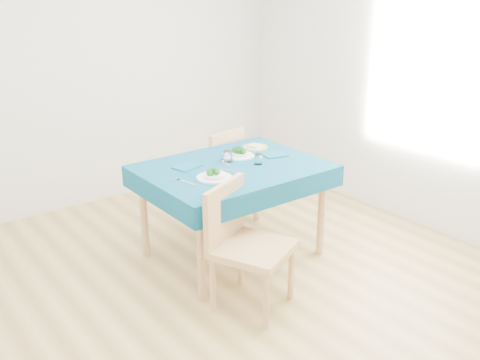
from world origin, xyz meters
TOP-DOWN VIEW (x-y plane):
  - room_shell at (0.00, 0.00)m, footprint 4.02×4.52m
  - table at (0.30, 0.48)m, footprint 1.36×1.03m
  - chair_near at (-0.03, -0.18)m, footprint 0.64×0.66m
  - chair_far at (0.62, 1.24)m, footprint 0.51×0.54m
  - bowl_near at (0.03, 0.34)m, footprint 0.25×0.25m
  - bowl_far at (0.48, 0.64)m, footprint 0.24×0.24m
  - fork_near at (-0.18, 0.39)m, footprint 0.07×0.19m
  - knife_near at (0.21, 0.38)m, footprint 0.09×0.18m
  - fork_far at (0.29, 0.58)m, footprint 0.05×0.17m
  - knife_far at (0.80, 0.47)m, footprint 0.05×0.19m
  - napkin_near at (0.01, 0.66)m, footprint 0.24×0.19m
  - napkin_far at (0.72, 0.48)m, footprint 0.20×0.16m
  - tumbler_center at (0.33, 0.58)m, footprint 0.07×0.07m
  - tumbler_side at (0.48, 0.40)m, footprint 0.06×0.06m
  - side_plate at (0.74, 0.75)m, footprint 0.22×0.22m
  - bread_slice at (0.74, 0.75)m, footprint 0.13×0.13m

SIDE VIEW (x-z plane):
  - table at x=0.30m, z-range 0.00..0.76m
  - chair_far at x=0.62m, z-range 0.00..1.06m
  - chair_near at x=-0.03m, z-range 0.00..1.18m
  - knife_near at x=0.21m, z-range 0.76..0.76m
  - knife_far at x=0.80m, z-range 0.76..0.76m
  - fork_far at x=0.29m, z-range 0.76..0.76m
  - fork_near at x=-0.18m, z-range 0.76..0.76m
  - side_plate at x=0.74m, z-range 0.76..0.77m
  - napkin_far at x=0.72m, z-range 0.76..0.77m
  - napkin_near at x=0.01m, z-range 0.76..0.77m
  - bread_slice at x=0.74m, z-range 0.77..0.78m
  - bowl_far at x=0.48m, z-range 0.76..0.83m
  - bowl_near at x=0.03m, z-range 0.76..0.84m
  - tumbler_side at x=0.48m, z-range 0.76..0.84m
  - tumbler_center at x=0.33m, z-range 0.76..0.85m
  - room_shell at x=0.00m, z-range -0.02..2.71m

